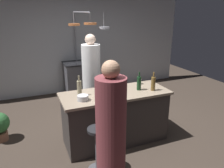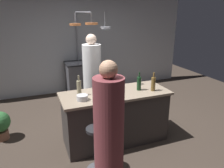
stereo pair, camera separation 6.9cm
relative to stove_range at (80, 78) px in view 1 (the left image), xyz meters
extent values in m
plane|color=#382D26|center=(0.00, -2.45, -0.45)|extent=(9.00, 9.00, 0.00)
cube|color=#B2B7BC|center=(0.00, 0.40, 0.85)|extent=(6.40, 0.16, 2.60)
cube|color=#332D2B|center=(0.00, -2.45, -0.02)|extent=(1.72, 0.66, 0.86)
cube|color=gray|center=(0.00, -2.45, 0.43)|extent=(1.80, 0.72, 0.04)
cube|color=#47474C|center=(0.00, 0.00, -0.02)|extent=(0.76, 0.60, 0.86)
cube|color=black|center=(0.00, 0.00, 0.43)|extent=(0.80, 0.64, 0.03)
cylinder|color=white|center=(-0.10, -1.44, 0.33)|extent=(0.37, 0.37, 1.56)
sphere|color=beige|center=(-0.10, -1.44, 1.21)|extent=(0.21, 0.21, 0.21)
cylinder|color=#4C4C51|center=(-0.54, -3.07, -0.11)|extent=(0.06, 0.06, 0.62)
cylinder|color=black|center=(-0.54, -3.07, 0.21)|extent=(0.26, 0.26, 0.04)
cylinder|color=brown|center=(-0.49, -3.46, 0.30)|extent=(0.36, 0.36, 1.49)
sphere|color=tan|center=(-0.49, -3.46, 1.14)|extent=(0.20, 0.20, 0.20)
cylinder|color=gray|center=(0.00, 0.25, 0.63)|extent=(0.04, 0.04, 2.15)
cylinder|color=gray|center=(0.00, -0.44, 1.70)|extent=(0.04, 1.38, 0.04)
cylinder|color=#B26638|center=(-0.30, -1.01, 1.47)|extent=(0.23, 0.23, 0.04)
cylinder|color=gray|center=(-0.30, -0.98, 1.59)|extent=(0.01, 0.01, 0.23)
cylinder|color=#B26638|center=(0.05, -0.98, 1.48)|extent=(0.27, 0.27, 0.04)
cylinder|color=gray|center=(0.05, -0.98, 1.59)|extent=(0.01, 0.01, 0.22)
cylinder|color=gray|center=(0.35, -1.01, 1.39)|extent=(0.23, 0.23, 0.04)
cylinder|color=gray|center=(0.35, -0.98, 1.54)|extent=(0.01, 0.01, 0.32)
cylinder|color=brown|center=(-1.87, -1.69, -0.37)|extent=(0.24, 0.24, 0.16)
cylinder|color=#382319|center=(-0.18, -2.37, 0.56)|extent=(0.05, 0.05, 0.21)
cylinder|color=black|center=(0.01, -2.40, 0.58)|extent=(0.07, 0.07, 0.25)
cylinder|color=black|center=(0.01, -2.40, 0.74)|extent=(0.03, 0.03, 0.08)
cylinder|color=#143319|center=(0.42, -2.49, 0.57)|extent=(0.07, 0.07, 0.23)
cylinder|color=#143319|center=(0.42, -2.49, 0.73)|extent=(0.03, 0.03, 0.08)
cylinder|color=gray|center=(-0.58, -2.35, 0.57)|extent=(0.07, 0.07, 0.24)
cylinder|color=gray|center=(-0.58, -2.35, 0.74)|extent=(0.03, 0.03, 0.08)
cylinder|color=brown|center=(0.62, -2.60, 0.57)|extent=(0.07, 0.07, 0.23)
cylinder|color=brown|center=(0.62, -2.60, 0.73)|extent=(0.03, 0.03, 0.08)
cylinder|color=silver|center=(0.58, -2.22, 0.46)|extent=(0.06, 0.06, 0.01)
cylinder|color=silver|center=(0.58, -2.22, 0.50)|extent=(0.01, 0.01, 0.07)
cone|color=silver|center=(0.58, -2.22, 0.57)|extent=(0.07, 0.07, 0.06)
cylinder|color=silver|center=(-0.19, -2.23, 0.46)|extent=(0.06, 0.06, 0.01)
cylinder|color=silver|center=(-0.19, -2.23, 0.50)|extent=(0.01, 0.01, 0.07)
cone|color=silver|center=(-0.19, -2.23, 0.57)|extent=(0.07, 0.07, 0.06)
cylinder|color=brown|center=(-0.26, -2.48, 0.49)|extent=(0.14, 0.14, 0.07)
cylinder|color=#334C6B|center=(-0.11, -2.66, 0.48)|extent=(0.22, 0.22, 0.06)
cylinder|color=#B7B7BC|center=(-0.58, -2.57, 0.49)|extent=(0.17, 0.17, 0.08)
camera|label=1|loc=(-1.33, -5.51, 1.72)|focal=34.74mm
camera|label=2|loc=(-1.27, -5.54, 1.72)|focal=34.74mm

